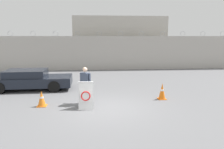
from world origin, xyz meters
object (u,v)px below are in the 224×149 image
object	(u,v)px
barricade_sign	(86,95)
traffic_cone_mid	(162,91)
traffic_cone_near	(42,99)
parked_car_front_coupe	(30,79)
security_guard	(85,83)

from	to	relation	value
barricade_sign	traffic_cone_mid	world-z (taller)	barricade_sign
traffic_cone_near	parked_car_front_coupe	world-z (taller)	parked_car_front_coupe
barricade_sign	security_guard	bearing A→B (deg)	95.22
security_guard	traffic_cone_mid	size ratio (longest dim) A/B	2.13
traffic_cone_near	parked_car_front_coupe	xyz separation A→B (m)	(-1.41, 3.27, 0.24)
traffic_cone_near	security_guard	bearing A→B (deg)	8.99
security_guard	traffic_cone_mid	world-z (taller)	security_guard
security_guard	traffic_cone_near	size ratio (longest dim) A/B	2.41
traffic_cone_near	parked_car_front_coupe	bearing A→B (deg)	113.33
security_guard	parked_car_front_coupe	distance (m)	4.48
security_guard	traffic_cone_mid	bearing A→B (deg)	-138.70
barricade_sign	security_guard	xyz separation A→B (m)	(-0.05, 0.71, 0.36)
traffic_cone_near	parked_car_front_coupe	size ratio (longest dim) A/B	0.15
traffic_cone_near	parked_car_front_coupe	distance (m)	3.57
barricade_sign	traffic_cone_near	world-z (taller)	barricade_sign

